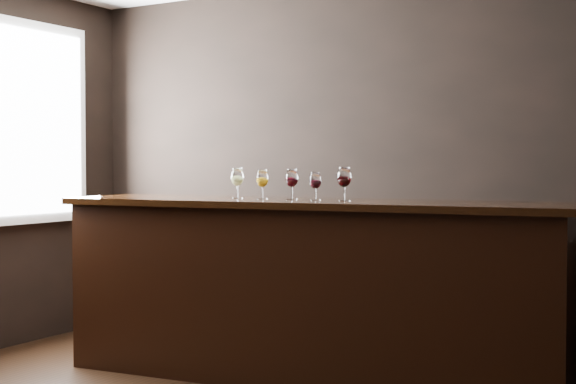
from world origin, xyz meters
The scene contains 9 objects.
room_shell centered at (-0.23, 0.11, 1.81)m, with size 5.02×4.52×2.81m.
bar_counter centered at (-0.02, 1.38, 0.57)m, with size 3.26×0.71×1.14m, color black.
bar_top centered at (-0.02, 1.38, 1.16)m, with size 3.37×0.78×0.04m, color black.
back_bar_shelf centered at (0.09, 2.03, 0.49)m, with size 2.72×0.40×0.98m, color black.
glass_white centered at (-0.58, 1.39, 1.33)m, with size 0.09×0.09×0.21m.
glass_amber centered at (-0.38, 1.39, 1.32)m, with size 0.08×0.08×0.20m.
glass_red_a centered at (-0.16, 1.41, 1.32)m, with size 0.09×0.09×0.20m.
glass_red_b centered at (0.03, 1.39, 1.31)m, with size 0.08×0.08×0.18m.
glass_red_c centered at (0.23, 1.40, 1.33)m, with size 0.09×0.09×0.22m.
Camera 1 is at (2.48, -3.19, 1.42)m, focal length 50.00 mm.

